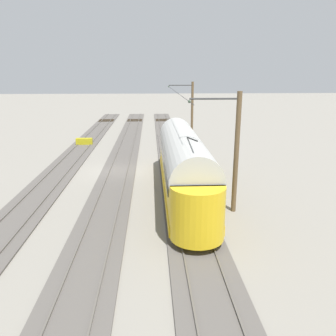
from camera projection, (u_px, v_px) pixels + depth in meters
name	position (u px, v px, depth m)	size (l,w,h in m)	color
ground_plane	(119.00, 172.00, 27.84)	(220.00, 220.00, 0.00)	gray
track_streetcar_siding	(176.00, 169.00, 28.37)	(2.80, 80.00, 0.18)	#56514C
track_adjacent_siding	(119.00, 170.00, 28.13)	(2.80, 80.00, 0.18)	#56514C
track_third_siding	(61.00, 171.00, 27.89)	(2.80, 80.00, 0.18)	#56514C
vintage_streetcar	(183.00, 162.00, 21.96)	(2.65, 16.36, 4.77)	gold
catenary_pole_foreground	(191.00, 111.00, 38.91)	(2.95, 0.28, 6.95)	brown
catenary_pole_mid_near	(235.00, 151.00, 18.93)	(2.95, 0.28, 6.95)	brown
overhead_wire_run	(176.00, 91.00, 28.69)	(2.74, 24.80, 0.18)	black
track_end_bumper	(84.00, 142.00, 37.94)	(1.80, 0.60, 0.80)	#B2A519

